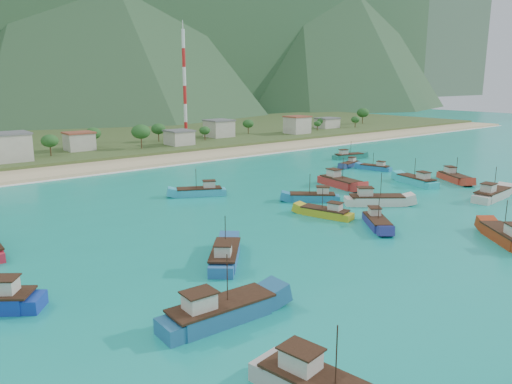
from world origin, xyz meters
TOP-DOWN VIEW (x-y plane):
  - ground at (0.00, 0.00)m, footprint 600.00×600.00m
  - beach at (0.00, 79.00)m, footprint 400.00×18.00m
  - land at (0.00, 140.00)m, footprint 400.00×110.00m
  - surf_line at (0.00, 69.50)m, footprint 400.00×2.50m
  - village at (1.41, 101.91)m, footprint 212.20×24.56m
  - vegetation at (-5.58, 102.76)m, footprint 279.78×25.64m
  - radio_tower at (33.30, 108.00)m, footprint 1.20×1.20m
  - boat_0 at (-0.22, 4.93)m, footprint 5.40×10.03m
  - boat_3 at (-8.70, 32.95)m, footprint 10.71×7.60m
  - boat_5 at (13.62, 4.76)m, footprint 11.21×9.80m
  - boat_6 at (-27.41, -2.28)m, footprint 9.94×10.70m
  - boat_7 at (43.25, 36.77)m, footprint 8.66×4.55m
  - boat_9 at (44.43, 28.85)m, footprint 4.70×8.84m
  - boat_11 at (20.99, 20.61)m, footprint 5.39×12.54m
  - boat_14 at (36.58, 10.84)m, footprint 5.84×11.48m
  - boat_15 at (35.82, -7.25)m, footprint 12.23×4.61m
  - boat_16 at (-37.51, -15.53)m, footprint 12.70×4.15m
  - boat_17 at (10.35, -22.06)m, footprint 9.63×11.09m
  - boat_18 at (46.95, 7.47)m, footprint 8.06×10.90m
  - boat_20 at (53.43, 46.01)m, footprint 10.38×5.40m
  - boat_24 at (2.04, -4.51)m, footprint 8.05×9.29m
  - boat_25 at (6.37, 14.55)m, footprint 9.49×8.93m

SIDE VIEW (x-z plane):
  - ground at x=0.00m, z-range 0.00..0.00m
  - beach at x=0.00m, z-range -0.60..0.60m
  - land at x=0.00m, z-range -1.20..1.20m
  - surf_line at x=0.00m, z-range -0.04..0.04m
  - boat_7 at x=43.25m, z-range -1.95..2.95m
  - boat_9 at x=44.43m, z-range -1.99..3.02m
  - boat_24 at x=2.04m, z-range -2.19..3.45m
  - boat_0 at x=-0.22m, z-range -2.20..3.48m
  - boat_20 at x=53.43m, z-range -2.27..3.62m
  - boat_25 at x=6.37m, z-range -2.29..3.66m
  - boat_3 at x=-8.70m, z-range -2.36..3.83m
  - boat_18 at x=46.95m, z-range -2.41..3.93m
  - boat_14 at x=36.58m, z-range -2.47..4.05m
  - boat_6 at x=-27.41m, z-range -2.52..4.16m
  - boat_17 at x=10.35m, z-range -2.54..4.20m
  - boat_5 at x=13.62m, z-range -2.57..4.26m
  - boat_15 at x=35.82m, z-range -2.64..4.42m
  - boat_11 at x=20.99m, z-range -2.67..4.50m
  - boat_16 at x=-37.51m, z-range -2.76..4.68m
  - village at x=1.41m, z-range 1.04..8.53m
  - vegetation at x=-5.58m, z-range 0.96..9.15m
  - radio_tower at x=33.30m, z-range 1.60..41.38m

